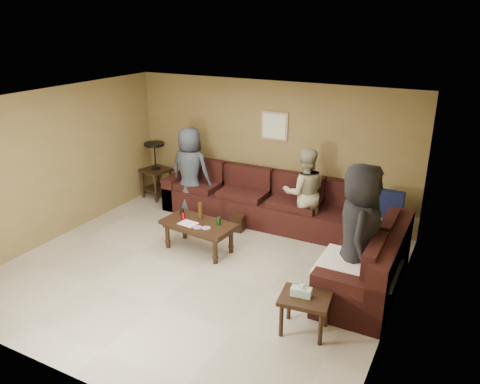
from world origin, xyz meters
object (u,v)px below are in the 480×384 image
Objects in this scene: waste_bin at (238,223)px; coffee_table at (198,227)px; person_middle at (305,193)px; person_left at (190,171)px; side_table_right at (304,301)px; sectional_sofa at (288,223)px; person_right at (359,233)px; end_table_left at (156,169)px.

coffee_table is at bearing -102.38° from waste_bin.
person_left is at bearing -27.61° from person_middle.
side_table_right is 2.72m from person_middle.
side_table_right is at bearing 140.04° from person_left.
person_middle is (1.28, 1.34, 0.35)m from coffee_table.
coffee_table is 2.52m from side_table_right.
sectional_sofa is 3.04× the size of person_middle.
person_right is (2.34, -1.09, 0.79)m from waste_bin.
end_table_left is 1.83× the size of side_table_right.
person_left reaches higher than waste_bin.
waste_bin is at bearing 161.56° from person_left.
person_middle is (0.13, 0.36, 0.44)m from sectional_sofa.
waste_bin is (-2.01, 2.14, -0.27)m from side_table_right.
person_middle is at bearing -4.47° from end_table_left.
person_right is (4.58, -1.74, 0.32)m from end_table_left.
side_table_right is 4.08m from person_left.
person_left reaches higher than coffee_table.
end_table_left is at bearing 169.03° from sectional_sofa.
coffee_table is at bearing -38.16° from end_table_left.
end_table_left is at bearing -18.16° from person_left.
coffee_table is 0.74× the size of person_left.
coffee_table is 1.92× the size of side_table_right.
end_table_left reaches higher than side_table_right.
side_table_right is at bearing -33.24° from end_table_left.
person_right reaches higher than waste_bin.
sectional_sofa is 2.49× the size of person_right.
sectional_sofa is at bearing 41.42° from person_middle.
coffee_table is at bearing 17.66° from person_middle.
sectional_sofa is at bearing 116.32° from side_table_right.
person_right is at bearing -38.56° from sectional_sofa.
side_table_right is at bearing 81.82° from person_middle.
end_table_left is 4.10× the size of waste_bin.
side_table_right is (2.22, -1.19, 0.00)m from coffee_table.
person_right is at bearing -3.14° from coffee_table.
side_table_right is at bearing -28.19° from coffee_table.
person_left is at bearing 171.55° from sectional_sofa.
person_middle is (3.31, -0.26, 0.16)m from end_table_left.
person_right is (2.55, -0.14, 0.52)m from coffee_table.
person_middle reaches higher than waste_bin.
person_middle is (1.07, 0.39, 0.62)m from waste_bin.
sectional_sofa is 2.42m from side_table_right.
person_right is at bearing 155.73° from person_left.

